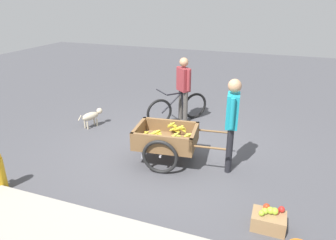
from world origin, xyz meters
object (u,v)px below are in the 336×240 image
Objects in this scene: cyclist_person at (183,84)px; vendor_person at (232,117)px; bicycle at (178,108)px; dog at (92,116)px; apple_crate at (269,220)px; fruit_cart at (166,140)px.

vendor_person is at bearing 127.73° from cyclist_person.
cyclist_person is at bearing -131.14° from bicycle.
vendor_person is 2.60× the size of dog.
vendor_person is 2.46m from bicycle.
bicycle is 0.60m from cyclist_person.
cyclist_person is at bearing -55.28° from apple_crate.
cyclist_person is 2.29m from dog.
cyclist_person reaches higher than bicycle.
apple_crate is at bearing 152.66° from dog.
fruit_cart is 1.10× the size of cyclist_person.
cyclist_person is 3.56× the size of apple_crate.
cyclist_person reaches higher than dog.
vendor_person is at bearing 166.69° from dog.
cyclist_person reaches higher than apple_crate.
vendor_person is 2.40m from cyclist_person.
apple_crate is at bearing 147.70° from fruit_cart.
fruit_cart is 1.97m from bicycle.
apple_crate is (-4.14, 2.14, -0.14)m from dog.
apple_crate is at bearing 120.08° from vendor_person.
fruit_cart is 1.05× the size of vendor_person.
bicycle is 0.82× the size of cyclist_person.
vendor_person is 3.76× the size of apple_crate.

